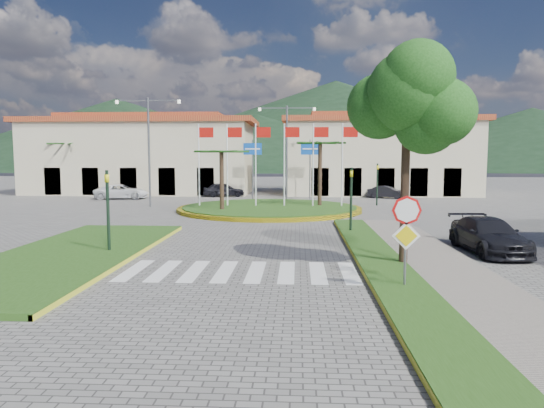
{
  "coord_description": "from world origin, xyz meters",
  "views": [
    {
      "loc": [
        1.94,
        -11.28,
        3.69
      ],
      "look_at": [
        0.91,
        8.0,
        1.82
      ],
      "focal_mm": 32.0,
      "sensor_mm": 36.0,
      "label": 1
    }
  ],
  "objects_px": {
    "stop_sign": "(406,227)",
    "white_van": "(122,192)",
    "roundabout_island": "(270,208)",
    "deciduous_tree": "(407,112)",
    "car_dark_a": "(224,189)",
    "car_dark_b": "(387,192)",
    "car_side_right": "(488,235)"
  },
  "relations": [
    {
      "from": "roundabout_island",
      "to": "stop_sign",
      "type": "bearing_deg",
      "value": -76.27
    },
    {
      "from": "deciduous_tree",
      "to": "car_dark_b",
      "type": "relative_size",
      "value": 2.01
    },
    {
      "from": "roundabout_island",
      "to": "car_dark_a",
      "type": "bearing_deg",
      "value": 113.16
    },
    {
      "from": "white_van",
      "to": "car_dark_a",
      "type": "height_order",
      "value": "car_dark_a"
    },
    {
      "from": "deciduous_tree",
      "to": "white_van",
      "type": "bearing_deg",
      "value": 126.76
    },
    {
      "from": "stop_sign",
      "to": "white_van",
      "type": "xyz_separation_m",
      "value": [
        -18.49,
        28.59,
        -1.15
      ]
    },
    {
      "from": "white_van",
      "to": "car_dark_a",
      "type": "bearing_deg",
      "value": -81.97
    },
    {
      "from": "deciduous_tree",
      "to": "car_dark_b",
      "type": "height_order",
      "value": "deciduous_tree"
    },
    {
      "from": "car_dark_b",
      "to": "car_side_right",
      "type": "xyz_separation_m",
      "value": [
        -0.61,
        -24.85,
        0.11
      ]
    },
    {
      "from": "roundabout_island",
      "to": "car_dark_b",
      "type": "relative_size",
      "value": 3.76
    },
    {
      "from": "stop_sign",
      "to": "car_dark_b",
      "type": "height_order",
      "value": "stop_sign"
    },
    {
      "from": "stop_sign",
      "to": "deciduous_tree",
      "type": "relative_size",
      "value": 0.39
    },
    {
      "from": "car_dark_a",
      "to": "car_side_right",
      "type": "bearing_deg",
      "value": -165.93
    },
    {
      "from": "car_dark_a",
      "to": "car_dark_b",
      "type": "bearing_deg",
      "value": -109.06
    },
    {
      "from": "stop_sign",
      "to": "car_dark_a",
      "type": "height_order",
      "value": "stop_sign"
    },
    {
      "from": "deciduous_tree",
      "to": "car_side_right",
      "type": "distance_m",
      "value": 6.52
    },
    {
      "from": "roundabout_island",
      "to": "deciduous_tree",
      "type": "height_order",
      "value": "deciduous_tree"
    },
    {
      "from": "roundabout_island",
      "to": "car_dark_b",
      "type": "height_order",
      "value": "roundabout_island"
    },
    {
      "from": "deciduous_tree",
      "to": "car_dark_a",
      "type": "relative_size",
      "value": 1.74
    },
    {
      "from": "stop_sign",
      "to": "car_dark_a",
      "type": "xyz_separation_m",
      "value": [
        -9.89,
        31.71,
        -1.12
      ]
    },
    {
      "from": "roundabout_island",
      "to": "stop_sign",
      "type": "distance_m",
      "value": 20.69
    },
    {
      "from": "stop_sign",
      "to": "car_side_right",
      "type": "relative_size",
      "value": 0.58
    },
    {
      "from": "car_dark_b",
      "to": "stop_sign",
      "type": "bearing_deg",
      "value": -166.68
    },
    {
      "from": "roundabout_island",
      "to": "car_dark_a",
      "type": "relative_size",
      "value": 3.24
    },
    {
      "from": "car_dark_a",
      "to": "stop_sign",
      "type": "bearing_deg",
      "value": -177.53
    },
    {
      "from": "stop_sign",
      "to": "white_van",
      "type": "height_order",
      "value": "stop_sign"
    },
    {
      "from": "roundabout_island",
      "to": "car_dark_a",
      "type": "height_order",
      "value": "roundabout_island"
    },
    {
      "from": "stop_sign",
      "to": "car_dark_b",
      "type": "relative_size",
      "value": 0.78
    },
    {
      "from": "roundabout_island",
      "to": "stop_sign",
      "type": "height_order",
      "value": "roundabout_island"
    },
    {
      "from": "deciduous_tree",
      "to": "car_side_right",
      "type": "bearing_deg",
      "value": 35.3
    },
    {
      "from": "stop_sign",
      "to": "deciduous_tree",
      "type": "xyz_separation_m",
      "value": [
        0.6,
        3.04,
        3.38
      ]
    },
    {
      "from": "roundabout_island",
      "to": "car_side_right",
      "type": "height_order",
      "value": "roundabout_island"
    }
  ]
}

